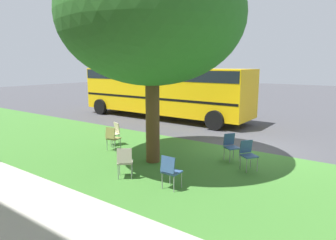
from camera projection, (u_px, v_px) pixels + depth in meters
ground at (252, 149)px, 11.05m from camera, size 80.00×80.00×0.00m
grass_verge at (213, 174)px, 8.50m from camera, size 48.00×6.00×0.01m
street_tree at (152, 17)px, 8.82m from camera, size 5.56×5.56×6.56m
chair_0 at (112, 137)px, 10.77m from camera, size 0.47×0.48×0.88m
chair_1 at (170, 170)px, 7.39m from camera, size 0.42×0.42×0.88m
chair_2 at (125, 160)px, 8.12m from camera, size 0.58×0.59×0.88m
chair_3 at (248, 153)px, 8.82m from camera, size 0.58×0.58×0.88m
chair_4 at (114, 132)px, 11.54m from camera, size 0.53×0.53×0.88m
chair_5 at (231, 145)px, 9.70m from camera, size 0.58×0.57×0.88m
school_bus at (163, 88)px, 17.24m from camera, size 10.40×2.80×2.88m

